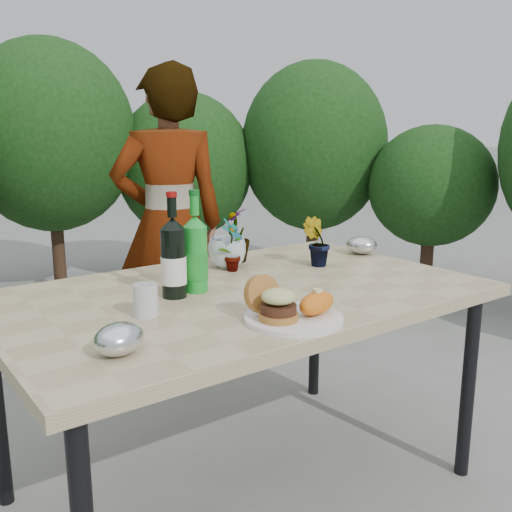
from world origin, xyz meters
TOP-DOWN VIEW (x-y plane):
  - ground at (0.00, 0.00)m, footprint 80.00×80.00m
  - patio_table at (0.00, 0.00)m, footprint 1.60×1.00m
  - shrub_hedge at (-0.07, 1.67)m, footprint 6.79×5.05m
  - dinner_plate at (-0.07, -0.36)m, footprint 0.28×0.28m
  - burger_stack at (-0.13, -0.34)m, footprint 0.11×0.16m
  - sweet_potato at (-0.00, -0.38)m, footprint 0.17×0.12m
  - grilled_veg at (-0.05, -0.26)m, footprint 0.08×0.05m
  - wine_bottle at (-0.23, 0.06)m, footprint 0.08×0.08m
  - sparkling_water at (-0.13, 0.07)m, footprint 0.08×0.08m
  - plastic_cup at (-0.38, -0.07)m, footprint 0.07×0.07m
  - seedling_left at (0.12, 0.23)m, footprint 0.13×0.12m
  - seedling_mid at (0.43, 0.11)m, footprint 0.14×0.14m
  - seedling_right at (0.22, 0.37)m, footprint 0.17×0.17m
  - blue_bowl at (0.13, 0.29)m, footprint 0.19×0.19m
  - foil_packet_left at (-0.56, -0.29)m, footprint 0.16×0.15m
  - foil_packet_right at (0.74, 0.16)m, footprint 0.17×0.17m
  - person at (0.30, 1.09)m, footprint 0.68×0.55m

SIDE VIEW (x-z plane):
  - ground at x=0.00m, z-range 0.00..0.00m
  - patio_table at x=0.00m, z-range 0.32..1.07m
  - dinner_plate at x=-0.07m, z-range 0.75..0.76m
  - grilled_veg at x=-0.05m, z-range 0.76..0.79m
  - foil_packet_left at x=-0.56m, z-range 0.75..0.83m
  - foil_packet_right at x=0.74m, z-range 0.75..0.83m
  - sweet_potato at x=0.00m, z-range 0.77..0.83m
  - plastic_cup at x=-0.38m, z-range 0.75..0.84m
  - person at x=0.30m, z-range 0.00..1.60m
  - blue_bowl at x=0.13m, z-range 0.75..0.87m
  - burger_stack at x=-0.13m, z-range 0.75..0.87m
  - seedling_mid at x=0.43m, z-range 0.75..0.94m
  - seedling_left at x=0.12m, z-range 0.75..0.95m
  - seedling_right at x=0.22m, z-range 0.75..0.97m
  - sparkling_water at x=-0.13m, z-range 0.70..1.04m
  - wine_bottle at x=-0.23m, z-range 0.71..1.04m
  - shrub_hedge at x=-0.07m, z-range 0.08..2.17m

